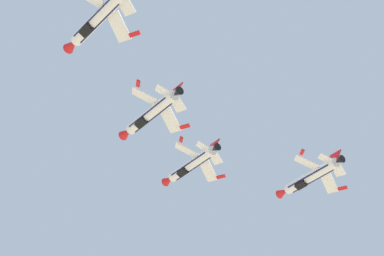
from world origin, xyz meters
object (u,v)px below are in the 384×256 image
object	(u,v)px
fighter_jet_left_wing	(151,114)
fighter_jet_left_outer	(97,19)
fighter_jet_lead	(191,165)
fighter_jet_right_wing	(310,177)

from	to	relation	value
fighter_jet_left_wing	fighter_jet_left_outer	xyz separation A→B (m)	(0.65, -21.40, 2.04)
fighter_jet_lead	fighter_jet_left_outer	xyz separation A→B (m)	(1.76, -43.54, -0.58)
fighter_jet_left_wing	fighter_jet_left_outer	world-z (taller)	fighter_jet_left_outer
fighter_jet_right_wing	fighter_jet_left_outer	size ratio (longest dim) A/B	1.00
fighter_jet_lead	fighter_jet_left_wing	bearing A→B (deg)	-140.34
fighter_jet_lead	fighter_jet_left_wing	size ratio (longest dim) A/B	1.00
fighter_jet_right_wing	fighter_jet_lead	bearing A→B (deg)	137.87
fighter_jet_left_wing	fighter_jet_lead	bearing A→B (deg)	39.66
fighter_jet_right_wing	fighter_jet_left_outer	distance (m)	50.77
fighter_jet_left_wing	fighter_jet_left_outer	distance (m)	21.51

